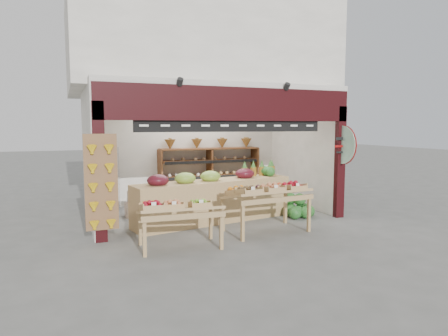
% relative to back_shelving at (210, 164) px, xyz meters
% --- Properties ---
extents(ground, '(60.00, 60.00, 0.00)m').
position_rel_back_shelving_xyz_m(ground, '(-0.54, -1.96, -1.10)').
color(ground, '#61615D').
rests_on(ground, ground).
extents(shop_structure, '(6.36, 5.12, 5.40)m').
position_rel_back_shelving_xyz_m(shop_structure, '(-0.54, -0.34, 2.82)').
color(shop_structure, white).
rests_on(shop_structure, ground).
extents(banana_board, '(0.60, 0.15, 1.80)m').
position_rel_back_shelving_xyz_m(banana_board, '(-3.27, -3.13, 0.01)').
color(banana_board, brown).
rests_on(banana_board, ground).
extents(gift_sign, '(0.04, 0.93, 0.92)m').
position_rel_back_shelving_xyz_m(gift_sign, '(2.21, -3.10, 0.65)').
color(gift_sign, '#A1CAB3').
rests_on(gift_sign, ground).
extents(back_shelving, '(2.95, 0.48, 1.83)m').
position_rel_back_shelving_xyz_m(back_shelving, '(0.00, 0.00, 0.00)').
color(back_shelving, brown).
rests_on(back_shelving, ground).
extents(refrigerator, '(0.78, 0.78, 1.65)m').
position_rel_back_shelving_xyz_m(refrigerator, '(-2.94, -0.30, -0.28)').
color(refrigerator, '#AFB1B6').
rests_on(refrigerator, ground).
extents(cardboard_stack, '(0.94, 0.68, 0.62)m').
position_rel_back_shelving_xyz_m(cardboard_stack, '(-2.12, -1.06, -0.87)').
color(cardboard_stack, beige).
rests_on(cardboard_stack, ground).
extents(mid_counter, '(3.89, 1.39, 1.18)m').
position_rel_back_shelving_xyz_m(mid_counter, '(-0.73, -2.29, -0.58)').
color(mid_counter, tan).
rests_on(mid_counter, ground).
extents(display_table_left, '(1.53, 0.93, 0.95)m').
position_rel_back_shelving_xyz_m(display_table_left, '(-2.10, -3.85, -0.39)').
color(display_table_left, tan).
rests_on(display_table_left, ground).
extents(display_table_right, '(1.76, 1.07, 1.07)m').
position_rel_back_shelving_xyz_m(display_table_right, '(-0.04, -3.52, -0.25)').
color(display_table_right, tan).
rests_on(display_table_right, ground).
extents(watermelon_pile, '(0.80, 0.74, 0.56)m').
position_rel_back_shelving_xyz_m(watermelon_pile, '(1.34, -2.61, -0.90)').
color(watermelon_pile, '#1B511B').
rests_on(watermelon_pile, ground).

